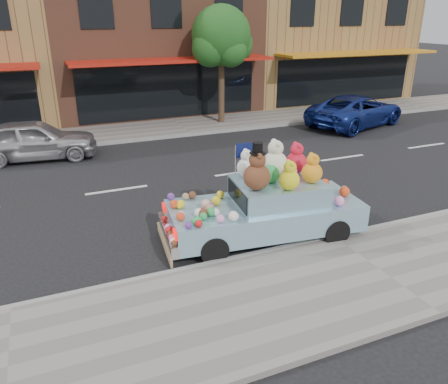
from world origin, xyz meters
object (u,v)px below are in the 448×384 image
street_tree (221,41)px  car_blue (356,111)px  car_silver (34,140)px  art_car (266,204)px

street_tree → car_blue: bearing=-26.7°
car_silver → art_car: art_car is taller
street_tree → art_car: (-3.37, -10.78, -2.88)m
car_silver → street_tree: bearing=-66.1°
street_tree → car_blue: (5.50, -2.77, -2.98)m
art_car → car_blue: bearing=48.4°
street_tree → car_silver: 8.98m
car_silver → art_car: size_ratio=0.89×
car_blue → art_car: bearing=114.3°
car_blue → street_tree: bearing=45.4°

